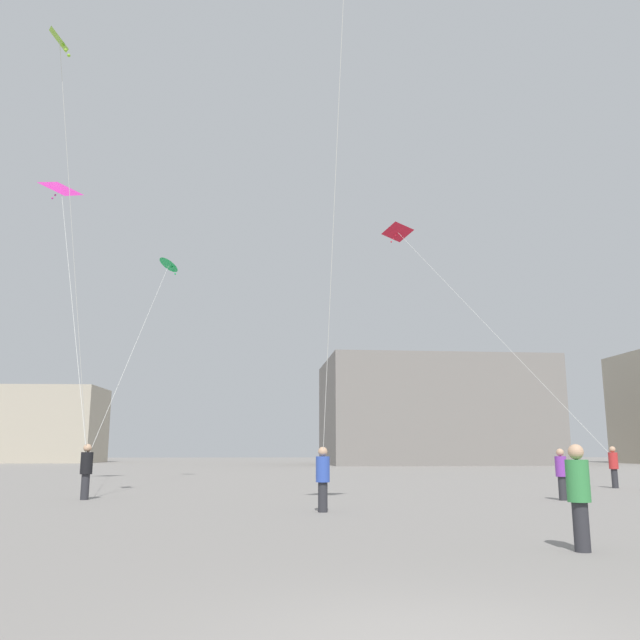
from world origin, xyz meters
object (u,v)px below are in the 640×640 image
kite_lime_delta (62,57)px  building_left_hall (7,425)px  person_in_black (86,469)px  person_in_blue (323,476)px  person_in_purple (561,472)px  person_in_red (614,465)px  kite_emerald_diamond (169,265)px  person_in_green (579,492)px  kite_magenta_delta (62,192)px  kite_crimson_delta (401,236)px  building_centre_hall (432,412)px

kite_lime_delta → building_left_hall: kite_lime_delta is taller
person_in_black → person_in_blue: bearing=40.8°
person_in_purple → building_left_hall: (-44.90, 69.54, 4.04)m
building_left_hall → person_in_red: bearing=-51.4°
person_in_blue → kite_emerald_diamond: size_ratio=0.11×
person_in_purple → kite_lime_delta: (-16.11, -2.45, 12.70)m
person_in_green → kite_lime_delta: (-11.71, 8.34, 12.67)m
person_in_blue → kite_magenta_delta: size_ratio=0.12×
kite_crimson_delta → kite_lime_delta: kite_crimson_delta is taller
kite_magenta_delta → kite_emerald_diamond: bearing=46.3°
person_in_red → building_left_hall: bearing=-12.1°
person_in_red → person_in_blue: bearing=77.2°
person_in_green → kite_magenta_delta: size_ratio=0.12×
person_in_green → person_in_purple: 11.65m
person_in_purple → person_in_red: person_in_red is taller
person_in_blue → kite_crimson_delta: 26.77m
person_in_purple → person_in_black: bearing=51.0°
person_in_black → kite_emerald_diamond: bearing=164.1°
person_in_green → kite_magenta_delta: (-15.76, 21.22, 13.37)m
kite_magenta_delta → building_centre_hall: kite_magenta_delta is taller
person_in_purple → building_centre_hall: building_centre_hall is taller
person_in_green → kite_crimson_delta: (2.90, 28.98, 14.05)m
person_in_blue → person_in_red: (13.32, 10.37, 0.05)m
person_in_green → building_left_hall: bearing=105.3°
person_in_blue → person_in_red: size_ratio=0.95×
person_in_red → kite_emerald_diamond: kite_emerald_diamond is taller
kite_crimson_delta → building_centre_hall: size_ratio=0.56×
kite_emerald_diamond → kite_magenta_delta: (-4.65, -4.86, 2.34)m
person_in_purple → building_left_hall: 82.87m
person_in_blue → kite_emerald_diamond: kite_emerald_diamond is taller
person_in_blue → person_in_green: (3.65, -7.15, 0.00)m
person_in_blue → person_in_green: size_ratio=0.99×
person_in_purple → building_centre_hall: 57.01m
kite_magenta_delta → kite_lime_delta: size_ratio=1.05×
kite_magenta_delta → kite_crimson_delta: bearing=22.6°
kite_lime_delta → kite_emerald_diamond: bearing=88.1°
kite_emerald_diamond → building_left_hall: bearing=118.4°
person_in_red → building_centre_hall: (3.84, 49.31, 5.03)m
person_in_green → building_left_hall: (-40.49, 80.32, 4.01)m
person_in_red → kite_magenta_delta: kite_magenta_delta is taller
person_in_blue → kite_crimson_delta: kite_crimson_delta is taller
person_in_blue → building_left_hall: bearing=52.0°
person_in_green → kite_emerald_diamond: size_ratio=0.11×
person_in_green → person_in_red: size_ratio=0.96×
person_in_green → kite_crimson_delta: kite_crimson_delta is taller
kite_magenta_delta → kite_lime_delta: bearing=-72.5°
building_centre_hall → person_in_purple: bearing=-99.2°
person_in_red → building_centre_hall: 49.71m
person_in_green → person_in_purple: size_ratio=1.03×
person_in_red → kite_emerald_diamond: 25.02m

